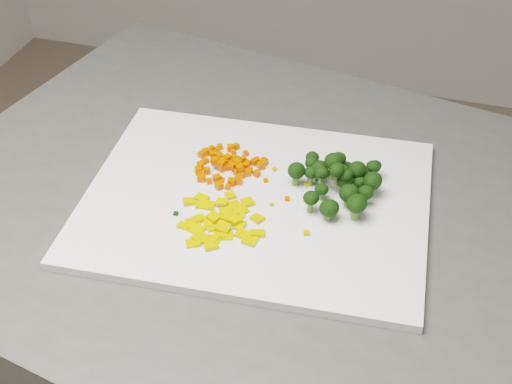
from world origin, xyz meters
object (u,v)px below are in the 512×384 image
(carrot_pile, at_px, (229,160))
(pepper_pile, at_px, (221,214))
(cutting_board, at_px, (256,201))
(broccoli_pile, at_px, (340,176))

(carrot_pile, xyz_separation_m, pepper_pile, (0.02, -0.11, -0.01))
(cutting_board, relative_size, carrot_pile, 4.50)
(carrot_pile, distance_m, pepper_pile, 0.11)
(pepper_pile, distance_m, broccoli_pile, 0.17)
(cutting_board, xyz_separation_m, pepper_pile, (-0.03, -0.05, 0.01))
(pepper_pile, xyz_separation_m, broccoli_pile, (0.14, 0.10, 0.02))
(carrot_pile, bearing_deg, cutting_board, -43.90)
(pepper_pile, relative_size, broccoli_pile, 0.97)
(carrot_pile, relative_size, pepper_pile, 0.86)
(carrot_pile, bearing_deg, pepper_pile, -78.04)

